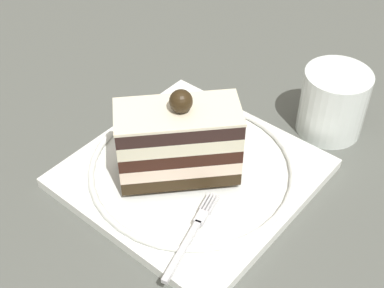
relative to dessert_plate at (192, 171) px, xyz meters
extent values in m
plane|color=#555852|center=(0.00, -0.01, -0.01)|extent=(2.40, 2.40, 0.00)
cube|color=white|center=(0.00, 0.00, 0.00)|extent=(0.27, 0.27, 0.01)
torus|color=white|center=(0.00, 0.00, 0.01)|extent=(0.25, 0.25, 0.01)
cube|color=black|center=(-0.02, 0.00, 0.02)|extent=(0.13, 0.11, 0.02)
cube|color=#F7DABF|center=(-0.02, 0.00, 0.03)|extent=(0.13, 0.11, 0.02)
cube|color=black|center=(-0.02, 0.00, 0.05)|extent=(0.13, 0.11, 0.02)
cube|color=#EEE7C5|center=(-0.02, 0.00, 0.06)|extent=(0.13, 0.11, 0.02)
cube|color=black|center=(-0.02, 0.00, 0.08)|extent=(0.13, 0.11, 0.02)
cube|color=#F0E5C6|center=(-0.02, 0.00, 0.09)|extent=(0.13, 0.11, 0.00)
sphere|color=#302211|center=(-0.01, 0.00, 0.10)|extent=(0.02, 0.02, 0.02)
cube|color=silver|center=(-0.08, -0.08, 0.01)|extent=(0.07, 0.04, 0.00)
cube|color=silver|center=(-0.04, -0.06, 0.01)|extent=(0.02, 0.02, 0.00)
cube|color=silver|center=(-0.02, -0.06, 0.01)|extent=(0.02, 0.01, 0.00)
cube|color=silver|center=(-0.02, -0.06, 0.01)|extent=(0.02, 0.01, 0.00)
cube|color=silver|center=(-0.02, -0.05, 0.01)|extent=(0.02, 0.01, 0.00)
cube|color=silver|center=(-0.03, -0.05, 0.01)|extent=(0.02, 0.01, 0.00)
cylinder|color=white|center=(0.18, -0.04, 0.03)|extent=(0.08, 0.08, 0.08)
cylinder|color=beige|center=(0.18, -0.04, 0.01)|extent=(0.07, 0.07, 0.03)
camera|label=1|loc=(-0.26, -0.30, 0.41)|focal=49.72mm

